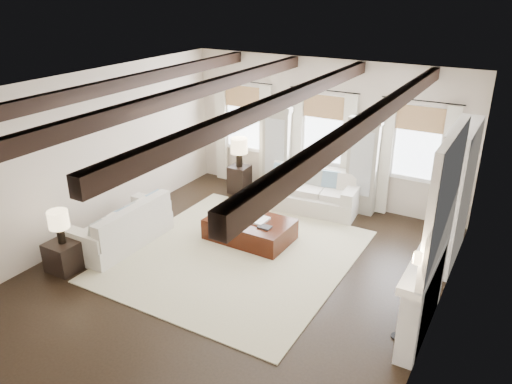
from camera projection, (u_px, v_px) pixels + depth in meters
The scene contains 16 objects.
ground at pixel (236, 272), 8.71m from camera, with size 7.50×7.50×0.00m, color black.
room_shell at pixel (301, 163), 8.34m from camera, with size 6.54×7.54×3.22m.
area_rug at pixel (236, 255), 9.24m from camera, with size 3.99×4.35×0.02m, color #C1BA95.
sofa_back at pixel (311, 193), 11.04m from camera, with size 2.16×1.12×0.89m.
sofa_left at pixel (124, 228), 9.49m from camera, with size 0.92×2.01×0.86m.
ottoman at pixel (250, 230), 9.74m from camera, with size 1.62×1.01×0.42m, color black.
tray at pixel (255, 219), 9.65m from camera, with size 0.50×0.38×0.04m, color white.
book_lower at pixel (245, 216), 9.68m from camera, with size 0.26×0.20×0.04m, color #262628.
book_upper at pixel (248, 213), 9.71m from camera, with size 0.22×0.17×0.03m, color beige.
book_loose at pixel (265, 227), 9.34m from camera, with size 0.24×0.18×0.03m, color #262628.
side_table_front at pixel (65, 256), 8.70m from camera, with size 0.53×0.53×0.53m, color black.
lamp_front at pixel (59, 221), 8.44m from camera, with size 0.35×0.35×0.60m.
side_table_back at pixel (240, 179), 11.89m from camera, with size 0.44×0.44×0.66m, color black.
lamp_back at pixel (239, 147), 11.58m from camera, with size 0.40×0.40×0.68m.
candlestick_near at pixel (399, 317), 7.00m from camera, with size 0.17×0.17×0.82m.
candlestick_far at pixel (410, 297), 7.49m from camera, with size 0.15×0.15×0.76m.
Camera 1 is at (4.01, -6.31, 4.70)m, focal length 35.00 mm.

